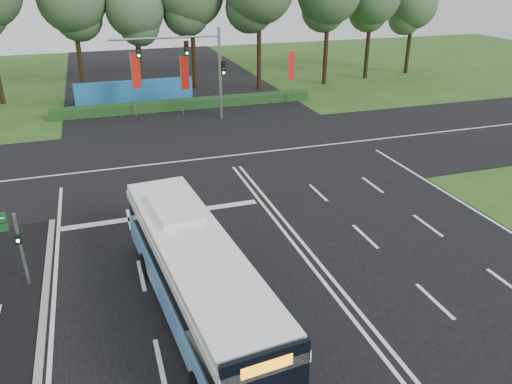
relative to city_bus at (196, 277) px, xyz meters
The scene contains 12 objects.
ground 6.11m from the city_bus, 31.92° to the left, with size 120.00×120.00×0.00m, color #2A4C19.
road_main 6.11m from the city_bus, 31.92° to the left, with size 20.00×120.00×0.04m, color black.
road_cross 16.00m from the city_bus, 71.70° to the left, with size 120.00×14.00×0.05m, color black.
kerb_strip 5.34m from the city_bus, behind, with size 0.25×18.00×0.12m, color gray.
city_bus is the anchor object (origin of this frame).
pedestrian_signal 6.89m from the city_bus, 146.29° to the left, with size 0.26×0.40×3.04m.
banner_flag_left 26.68m from the city_bus, 88.12° to the left, with size 0.74×0.23×5.12m.
banner_flag_mid 26.20m from the city_bus, 79.92° to the left, with size 0.65×0.33×4.77m.
banner_flag_right 30.38m from the city_bus, 62.18° to the left, with size 0.65×0.24×4.58m.
traffic_light_gantry 24.37m from the city_bus, 77.57° to the left, with size 8.41×0.28×7.00m.
hedge 28.09m from the city_bus, 79.74° to the left, with size 22.00×1.20×0.80m, color #143816.
blue_hoarding 30.13m from the city_bus, 88.10° to the left, with size 10.00×0.30×2.20m, color #1F68A9.
Camera 1 is at (-7.49, -17.03, 11.08)m, focal length 35.00 mm.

